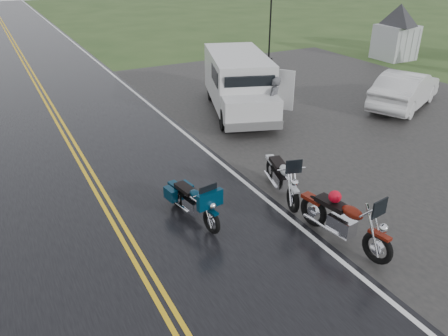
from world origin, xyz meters
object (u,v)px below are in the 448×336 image
at_px(motorcycle_silver, 294,190).
at_px(van_white, 224,100).
at_px(visitor_center, 399,18).
at_px(sedan_white, 405,90).
at_px(motorcycle_teal, 211,212).
at_px(lamp_post_far_right, 270,24).
at_px(person_at_van, 273,103).
at_px(motorcycle_red, 380,236).

relative_size(motorcycle_silver, van_white, 0.39).
height_order(visitor_center, sedan_white, visitor_center).
bearing_deg(motorcycle_teal, visitor_center, 22.91).
distance_m(motorcycle_teal, lamp_post_far_right, 18.60).
relative_size(motorcycle_teal, van_white, 0.35).
bearing_deg(motorcycle_teal, lamp_post_far_right, 43.46).
bearing_deg(motorcycle_teal, van_white, 50.26).
bearing_deg(van_white, person_at_van, -0.85).
xyz_separation_m(sedan_white, lamp_post_far_right, (0.03, 10.24, 1.31)).
xyz_separation_m(van_white, person_at_van, (1.71, -0.64, -0.21)).
bearing_deg(motorcycle_red, visitor_center, 33.21).
height_order(motorcycle_teal, lamp_post_far_right, lamp_post_far_right).
height_order(motorcycle_red, motorcycle_teal, motorcycle_red).
xyz_separation_m(person_at_van, lamp_post_far_right, (6.25, 9.61, 1.11)).
distance_m(van_white, lamp_post_far_right, 12.03).
bearing_deg(sedan_white, motorcycle_red, 104.81).
xyz_separation_m(motorcycle_silver, van_white, (1.19, 5.81, 0.49)).
height_order(motorcycle_red, sedan_white, sedan_white).
bearing_deg(lamp_post_far_right, van_white, -131.59).
bearing_deg(motorcycle_red, motorcycle_silver, 89.34).
distance_m(motorcycle_red, sedan_white, 11.25).
bearing_deg(motorcycle_silver, sedan_white, 42.56).
bearing_deg(van_white, visitor_center, 40.19).
height_order(motorcycle_teal, motorcycle_silver, motorcycle_silver).
height_order(motorcycle_silver, person_at_van, person_at_van).
bearing_deg(person_at_van, lamp_post_far_right, -159.65).
distance_m(motorcycle_silver, person_at_van, 5.94).
height_order(motorcycle_teal, person_at_van, person_at_van).
xyz_separation_m(motorcycle_red, person_at_van, (2.57, 7.65, 0.24)).
xyz_separation_m(motorcycle_red, lamp_post_far_right, (8.82, 17.27, 1.34)).
distance_m(person_at_van, sedan_white, 6.25).
relative_size(motorcycle_silver, sedan_white, 0.50).
distance_m(motorcycle_red, van_white, 8.35).
height_order(van_white, sedan_white, van_white).
bearing_deg(motorcycle_red, van_white, 75.80).
distance_m(motorcycle_silver, lamp_post_far_right, 17.44).
distance_m(van_white, person_at_van, 1.84).
xyz_separation_m(motorcycle_teal, person_at_van, (5.12, 5.03, 0.35)).
relative_size(visitor_center, motorcycle_red, 6.50).
distance_m(visitor_center, motorcycle_silver, 19.64).
bearing_deg(van_white, motorcycle_red, -76.23).
relative_size(motorcycle_teal, sedan_white, 0.45).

